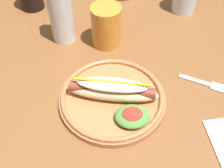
{
  "coord_description": "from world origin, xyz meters",
  "views": [
    {
      "loc": [
        0.06,
        -0.62,
        1.28
      ],
      "look_at": [
        0.07,
        -0.17,
        0.77
      ],
      "focal_mm": 43.92,
      "sensor_mm": 36.0,
      "label": 1
    }
  ],
  "objects_px": {
    "fork": "(205,84)",
    "extra_cup": "(106,26)",
    "glass_bottle": "(61,14)",
    "hot_dog_plate": "(113,97)"
  },
  "relations": [
    {
      "from": "glass_bottle",
      "to": "hot_dog_plate",
      "type": "bearing_deg",
      "value": -60.41
    },
    {
      "from": "hot_dog_plate",
      "to": "glass_bottle",
      "type": "bearing_deg",
      "value": 119.59
    },
    {
      "from": "hot_dog_plate",
      "to": "extra_cup",
      "type": "bearing_deg",
      "value": 93.64
    },
    {
      "from": "fork",
      "to": "extra_cup",
      "type": "xyz_separation_m",
      "value": [
        -0.26,
        0.17,
        0.06
      ]
    },
    {
      "from": "hot_dog_plate",
      "to": "glass_bottle",
      "type": "xyz_separation_m",
      "value": [
        -0.14,
        0.25,
        0.07
      ]
    },
    {
      "from": "hot_dog_plate",
      "to": "fork",
      "type": "bearing_deg",
      "value": 12.25
    },
    {
      "from": "extra_cup",
      "to": "glass_bottle",
      "type": "xyz_separation_m",
      "value": [
        -0.13,
        0.02,
        0.03
      ]
    },
    {
      "from": "fork",
      "to": "extra_cup",
      "type": "bearing_deg",
      "value": 171.03
    },
    {
      "from": "hot_dog_plate",
      "to": "fork",
      "type": "distance_m",
      "value": 0.25
    },
    {
      "from": "fork",
      "to": "glass_bottle",
      "type": "bearing_deg",
      "value": 178.05
    }
  ]
}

